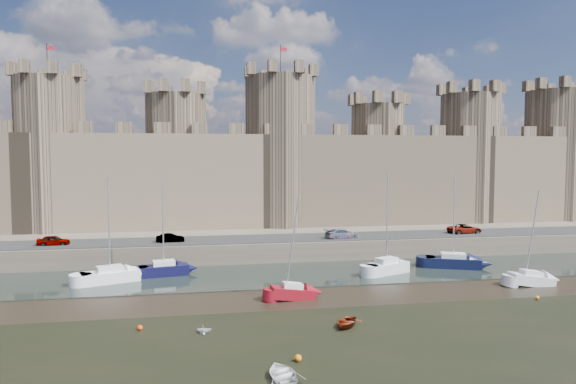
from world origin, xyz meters
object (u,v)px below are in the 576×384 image
sailboat_3 (453,261)px  sailboat_4 (293,291)px  sailboat_1 (164,269)px  sailboat_2 (387,266)px  car_3 (465,229)px  sailboat_5 (531,278)px  car_2 (342,234)px  car_1 (170,238)px  sailboat_0 (110,275)px  car_0 (54,241)px

sailboat_3 → sailboat_4: sailboat_3 is taller
sailboat_1 → sailboat_2: 24.83m
car_3 → sailboat_5: sailboat_5 is taller
sailboat_5 → sailboat_2: bearing=152.4°
car_2 → sailboat_3: bearing=-137.5°
car_2 → car_1: bearing=78.6°
car_3 → sailboat_4: size_ratio=0.50×
car_2 → sailboat_4: size_ratio=0.47×
sailboat_0 → car_0: bearing=108.6°
car_0 → sailboat_3: sailboat_3 is taller
car_0 → sailboat_5: sailboat_5 is taller
sailboat_2 → sailboat_5: (12.81, -7.29, -0.17)m
car_1 → sailboat_1: sailboat_1 is taller
sailboat_1 → sailboat_5: (37.41, -10.64, -0.12)m
car_3 → car_1: bearing=84.4°
sailboat_2 → car_0: bearing=140.5°
sailboat_1 → sailboat_0: bearing=-168.8°
car_2 → sailboat_5: (15.09, -17.51, -2.45)m
car_2 → sailboat_2: bearing=-177.5°
sailboat_5 → car_3: bearing=83.2°
car_0 → car_2: 35.70m
car_2 → sailboat_5: size_ratio=0.46×
car_3 → sailboat_4: bearing=118.4°
sailboat_4 → sailboat_2: bearing=28.0°
car_1 → sailboat_0: (-5.68, -9.58, -2.24)m
sailboat_3 → sailboat_0: bearing=-156.8°
sailboat_4 → car_1: bearing=116.9°
car_2 → sailboat_3: 14.29m
car_0 → sailboat_5: (50.78, -18.19, -2.42)m
car_1 → car_3: bearing=-92.1°
car_1 → sailboat_0: sailboat_0 is taller
car_2 → sailboat_1: size_ratio=0.43×
car_1 → sailboat_3: (33.17, -9.09, -2.24)m
car_0 → sailboat_4: 32.09m
car_2 → sailboat_1: sailboat_1 is taller
sailboat_1 → sailboat_4: size_ratio=1.10×
car_0 → sailboat_0: size_ratio=0.34×
sailboat_1 → sailboat_3: (33.52, -1.69, 0.00)m
sailboat_2 → sailboat_3: size_ratio=1.05×
sailboat_0 → sailboat_5: size_ratio=1.11×
sailboat_3 → sailboat_5: 9.76m
car_1 → car_3: car_3 is taller
car_3 → sailboat_5: 19.05m
sailboat_3 → sailboat_5: (3.90, -8.94, -0.12)m
sailboat_0 → sailboat_5: 43.57m
sailboat_1 → sailboat_5: size_ratio=1.08×
car_2 → sailboat_3: (11.19, -8.57, -2.33)m
sailboat_0 → sailboat_3: 38.85m
car_1 → sailboat_5: 41.29m
car_0 → car_2: size_ratio=0.82×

